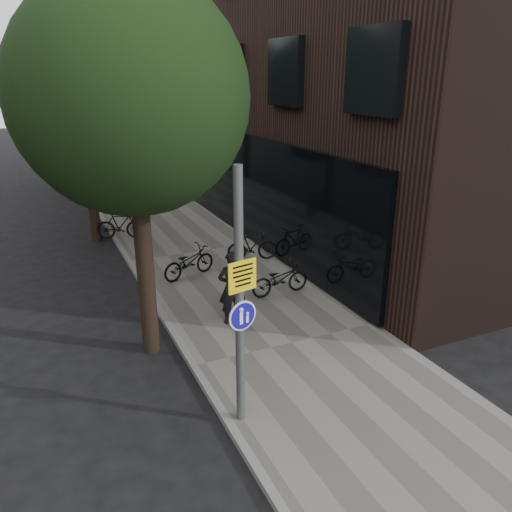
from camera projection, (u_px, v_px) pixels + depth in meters
ground at (376, 446)px, 8.09m from camera, size 120.00×120.00×0.00m
sidewalk at (197, 253)px, 16.72m from camera, size 4.50×60.00×0.12m
curb_edge at (130, 263)px, 15.85m from camera, size 0.15×60.00×0.13m
building_right_dark_brick at (266, 10)px, 27.16m from camera, size 12.00×40.00×18.00m
street_tree_near at (134, 107)px, 9.34m from camera, size 4.40×4.40×7.50m
street_tree_mid at (82, 93)px, 16.61m from camera, size 5.00×5.00×7.80m
street_tree_far at (61, 88)px, 24.31m from camera, size 5.00×5.00×7.80m
signpost at (239, 302)px, 7.84m from camera, size 0.50×0.15×4.35m
pedestrian at (232, 288)px, 11.60m from camera, size 0.71×0.52×1.79m
parked_bike_facade_near at (280, 279)px, 13.30m from camera, size 1.66×0.62×0.87m
parked_bike_facade_far at (252, 246)px, 15.74m from camera, size 1.66×0.80×0.96m
parked_bike_curb_near at (189, 262)px, 14.45m from camera, size 1.83×1.14×0.91m
parked_bike_curb_far at (120, 225)px, 17.84m from camera, size 1.75×1.05×1.02m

